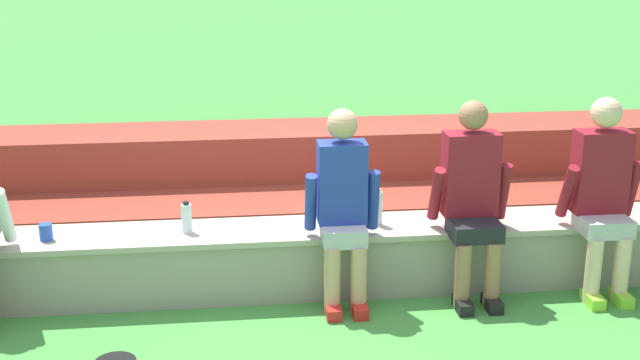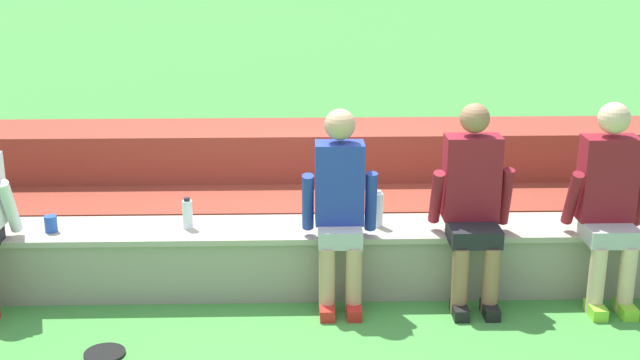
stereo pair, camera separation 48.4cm
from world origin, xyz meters
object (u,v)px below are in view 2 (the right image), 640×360
at_px(person_right_of_center, 473,200).
at_px(frisbee, 105,354).
at_px(plastic_cup_left_end, 51,224).
at_px(water_bottle_near_right, 188,214).
at_px(person_far_right, 609,200).
at_px(person_center, 340,205).
at_px(water_bottle_mid_right, 378,210).

xyz_separation_m(person_right_of_center, frisbee, (-2.38, -0.72, -0.73)).
height_order(person_right_of_center, plastic_cup_left_end, person_right_of_center).
distance_m(water_bottle_near_right, plastic_cup_left_end, 0.95).
bearing_deg(plastic_cup_left_end, frisbee, -59.38).
bearing_deg(frisbee, person_right_of_center, 16.92).
xyz_separation_m(person_far_right, frisbee, (-3.30, -0.69, -0.74)).
relative_size(person_center, water_bottle_mid_right, 5.14).
bearing_deg(water_bottle_mid_right, water_bottle_near_right, 179.92).
bearing_deg(person_right_of_center, water_bottle_mid_right, 161.44).
bearing_deg(person_center, water_bottle_mid_right, 41.10).
distance_m(person_right_of_center, plastic_cup_left_end, 2.92).
relative_size(person_right_of_center, plastic_cup_left_end, 12.02).
xyz_separation_m(person_far_right, water_bottle_mid_right, (-1.54, 0.25, -0.14)).
relative_size(person_center, person_far_right, 0.98).
height_order(person_center, water_bottle_mid_right, person_center).
bearing_deg(water_bottle_near_right, person_far_right, -4.90).
distance_m(water_bottle_near_right, frisbee, 1.17).
height_order(water_bottle_near_right, plastic_cup_left_end, water_bottle_near_right).
bearing_deg(frisbee, water_bottle_near_right, 65.89).
height_order(person_right_of_center, frisbee, person_right_of_center).
height_order(water_bottle_mid_right, frisbee, water_bottle_mid_right).
height_order(person_far_right, plastic_cup_left_end, person_far_right).
height_order(water_bottle_mid_right, plastic_cup_left_end, water_bottle_mid_right).
relative_size(water_bottle_near_right, water_bottle_mid_right, 0.84).
height_order(person_far_right, frisbee, person_far_right).
bearing_deg(frisbee, person_far_right, 11.76).
height_order(person_right_of_center, water_bottle_near_right, person_right_of_center).
xyz_separation_m(person_right_of_center, water_bottle_near_right, (-1.96, 0.21, -0.15)).
relative_size(person_right_of_center, person_far_right, 0.99).
bearing_deg(person_center, water_bottle_near_right, 166.66).
xyz_separation_m(water_bottle_near_right, water_bottle_mid_right, (1.34, -0.00, 0.02)).
distance_m(water_bottle_mid_right, plastic_cup_left_end, 2.29).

